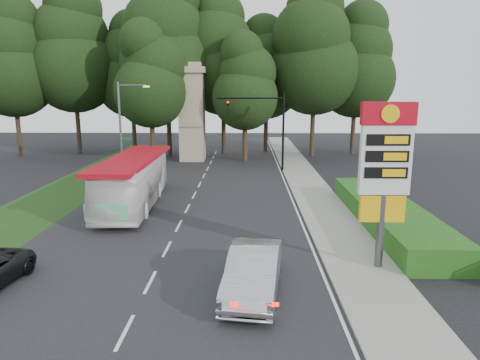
{
  "coord_description": "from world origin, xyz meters",
  "views": [
    {
      "loc": [
        3.72,
        -14.78,
        7.28
      ],
      "look_at": [
        3.33,
        9.39,
        2.2
      ],
      "focal_mm": 32.0,
      "sensor_mm": 36.0,
      "label": 1
    }
  ],
  "objects_px": {
    "monument": "(192,112)",
    "sedan_silver": "(253,271)",
    "traffic_signal_mast": "(269,120)",
    "transit_bus": "(134,182)",
    "gas_station_pylon": "(385,163)",
    "streetlight_signs": "(123,124)"
  },
  "relations": [
    {
      "from": "traffic_signal_mast",
      "to": "monument",
      "type": "height_order",
      "value": "monument"
    },
    {
      "from": "transit_bus",
      "to": "traffic_signal_mast",
      "type": "bearing_deg",
      "value": 50.15
    },
    {
      "from": "gas_station_pylon",
      "to": "monument",
      "type": "bearing_deg",
      "value": 111.8
    },
    {
      "from": "streetlight_signs",
      "to": "transit_bus",
      "type": "xyz_separation_m",
      "value": [
        3.49,
        -10.27,
        -2.86
      ]
    },
    {
      "from": "streetlight_signs",
      "to": "monument",
      "type": "distance_m",
      "value": 9.44
    },
    {
      "from": "transit_bus",
      "to": "monument",
      "type": "bearing_deg",
      "value": 82.29
    },
    {
      "from": "traffic_signal_mast",
      "to": "streetlight_signs",
      "type": "height_order",
      "value": "streetlight_signs"
    },
    {
      "from": "monument",
      "to": "transit_bus",
      "type": "distance_m",
      "value": 18.66
    },
    {
      "from": "monument",
      "to": "sedan_silver",
      "type": "height_order",
      "value": "monument"
    },
    {
      "from": "traffic_signal_mast",
      "to": "transit_bus",
      "type": "relative_size",
      "value": 0.63
    },
    {
      "from": "streetlight_signs",
      "to": "sedan_silver",
      "type": "bearing_deg",
      "value": -63.82
    },
    {
      "from": "transit_bus",
      "to": "sedan_silver",
      "type": "relative_size",
      "value": 2.21
    },
    {
      "from": "streetlight_signs",
      "to": "monument",
      "type": "xyz_separation_m",
      "value": [
        4.99,
        7.99,
        0.67
      ]
    },
    {
      "from": "monument",
      "to": "transit_bus",
      "type": "bearing_deg",
      "value": -94.7
    },
    {
      "from": "traffic_signal_mast",
      "to": "transit_bus",
      "type": "bearing_deg",
      "value": -126.83
    },
    {
      "from": "sedan_silver",
      "to": "monument",
      "type": "bearing_deg",
      "value": 108.31
    },
    {
      "from": "traffic_signal_mast",
      "to": "sedan_silver",
      "type": "distance_m",
      "value": 24.63
    },
    {
      "from": "gas_station_pylon",
      "to": "traffic_signal_mast",
      "type": "relative_size",
      "value": 0.95
    },
    {
      "from": "streetlight_signs",
      "to": "traffic_signal_mast",
      "type": "bearing_deg",
      "value": 8.92
    },
    {
      "from": "gas_station_pylon",
      "to": "monument",
      "type": "relative_size",
      "value": 0.68
    },
    {
      "from": "traffic_signal_mast",
      "to": "sedan_silver",
      "type": "xyz_separation_m",
      "value": [
        -1.71,
        -24.27,
        -3.83
      ]
    },
    {
      "from": "streetlight_signs",
      "to": "transit_bus",
      "type": "distance_m",
      "value": 11.21
    }
  ]
}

